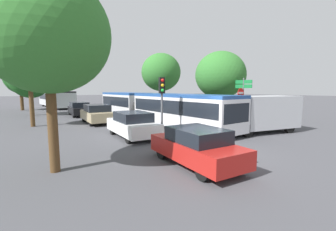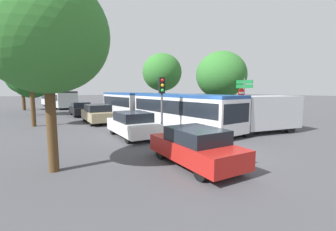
% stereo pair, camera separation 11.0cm
% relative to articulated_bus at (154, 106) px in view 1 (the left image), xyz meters
% --- Properties ---
extents(ground_plane, '(200.00, 200.00, 0.00)m').
position_rel_articulated_bus_xyz_m(ground_plane, '(-2.15, -8.52, -1.38)').
color(ground_plane, '#47474C').
extents(articulated_bus, '(2.97, 16.23, 2.40)m').
position_rel_articulated_bus_xyz_m(articulated_bus, '(0.00, 0.00, 0.00)').
color(articulated_bus, silver).
rests_on(articulated_bus, ground).
extents(city_bus_rear, '(3.46, 11.51, 2.44)m').
position_rel_articulated_bus_xyz_m(city_bus_rear, '(-4.02, 21.86, 0.03)').
color(city_bus_rear, silver).
rests_on(city_bus_rear, ground).
extents(queued_car_red, '(1.92, 4.03, 1.36)m').
position_rel_articulated_bus_xyz_m(queued_car_red, '(-4.07, -9.67, -0.69)').
color(queued_car_red, '#B21E19').
rests_on(queued_car_red, ground).
extents(queued_car_white, '(2.05, 4.28, 1.45)m').
position_rel_articulated_bus_xyz_m(queued_car_white, '(-3.86, -4.03, -0.65)').
color(queued_car_white, white).
rests_on(queued_car_white, ground).
extents(queued_car_tan, '(2.13, 4.46, 1.51)m').
position_rel_articulated_bus_xyz_m(queued_car_tan, '(-3.85, 2.54, -0.62)').
color(queued_car_tan, tan).
rests_on(queued_car_tan, ground).
extents(queued_car_black, '(2.01, 4.20, 1.42)m').
position_rel_articulated_bus_xyz_m(queued_car_black, '(-3.83, 8.44, -0.66)').
color(queued_car_black, black).
rests_on(queued_car_black, ground).
extents(white_van, '(5.31, 3.01, 2.31)m').
position_rel_articulated_bus_xyz_m(white_van, '(3.57, -7.36, -0.14)').
color(white_van, '#B7BABF').
rests_on(white_van, ground).
extents(traffic_light, '(0.38, 0.39, 3.40)m').
position_rel_articulated_bus_xyz_m(traffic_light, '(-2.43, -4.91, 1.11)').
color(traffic_light, '#56595E').
rests_on(traffic_light, ground).
extents(no_entry_sign, '(0.70, 0.08, 2.82)m').
position_rel_articulated_bus_xyz_m(no_entry_sign, '(4.34, -5.08, 0.49)').
color(no_entry_sign, '#56595E').
rests_on(no_entry_sign, ground).
extents(direction_sign_post, '(0.24, 1.40, 3.60)m').
position_rel_articulated_bus_xyz_m(direction_sign_post, '(5.43, -4.48, 1.17)').
color(direction_sign_post, '#56595E').
rests_on(direction_sign_post, ground).
extents(tree_left_near, '(3.91, 3.91, 6.32)m').
position_rel_articulated_bus_xyz_m(tree_left_near, '(-8.38, -7.42, 2.97)').
color(tree_left_near, '#51381E').
rests_on(tree_left_near, ground).
extents(tree_left_mid, '(3.29, 3.29, 6.70)m').
position_rel_articulated_bus_xyz_m(tree_left_mid, '(-8.29, 3.49, 3.25)').
color(tree_left_mid, '#51381E').
rests_on(tree_left_mid, ground).
extents(tree_left_far, '(4.44, 4.44, 7.04)m').
position_rel_articulated_bus_xyz_m(tree_left_far, '(-7.76, 11.83, 3.04)').
color(tree_left_far, '#51381E').
rests_on(tree_left_far, ground).
extents(tree_left_distant, '(3.97, 3.97, 6.98)m').
position_rel_articulated_bus_xyz_m(tree_left_distant, '(-8.43, 19.22, 3.17)').
color(tree_left_distant, '#51381E').
rests_on(tree_left_distant, ground).
extents(tree_right_near, '(4.41, 4.41, 6.03)m').
position_rel_articulated_bus_xyz_m(tree_right_near, '(5.86, -1.78, 2.48)').
color(tree_right_near, '#51381E').
rests_on(tree_right_near, ground).
extents(tree_right_mid, '(4.78, 4.78, 7.08)m').
position_rel_articulated_bus_xyz_m(tree_right_mid, '(5.72, 7.83, 3.29)').
color(tree_right_mid, '#51381E').
rests_on(tree_right_mid, ground).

